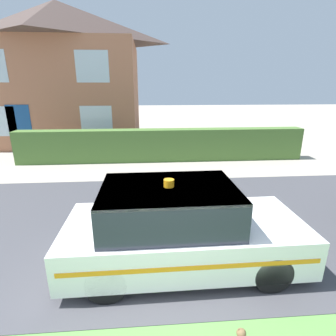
{
  "coord_description": "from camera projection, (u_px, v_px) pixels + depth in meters",
  "views": [
    {
      "loc": [
        -0.18,
        -1.54,
        2.88
      ],
      "look_at": [
        0.26,
        4.27,
        1.05
      ],
      "focal_mm": 28.0,
      "sensor_mm": 36.0,
      "label": 1
    }
  ],
  "objects": [
    {
      "name": "garden_hedge",
      "position": [
        162.0,
        145.0,
        10.4
      ],
      "size": [
        11.22,
        0.6,
        1.26
      ],
      "primitive_type": "cube",
      "color": "#4C7233",
      "rests_on": "ground"
    },
    {
      "name": "police_car",
      "position": [
        179.0,
        228.0,
        4.25
      ],
      "size": [
        3.83,
        1.68,
        1.51
      ],
      "rotation": [
        0.0,
        0.0,
        0.01
      ],
      "color": "black",
      "rests_on": "road_strip"
    },
    {
      "name": "house_left",
      "position": [
        62.0,
        73.0,
        13.68
      ],
      "size": [
        8.02,
        5.88,
        6.88
      ],
      "color": "#A86B4C",
      "rests_on": "ground"
    },
    {
      "name": "road_strip",
      "position": [
        159.0,
        221.0,
        5.84
      ],
      "size": [
        28.0,
        5.34,
        0.01
      ],
      "primitive_type": "cube",
      "color": "#424247",
      "rests_on": "ground"
    }
  ]
}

